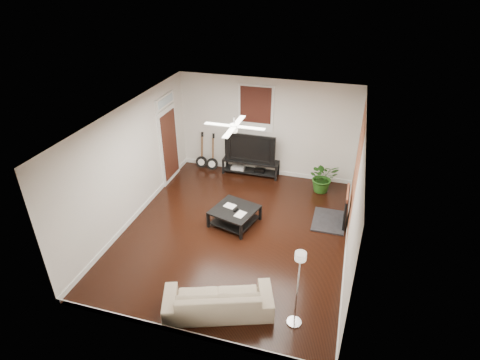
% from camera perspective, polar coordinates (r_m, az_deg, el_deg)
% --- Properties ---
extents(room, '(5.01, 6.01, 2.81)m').
position_cam_1_polar(room, '(8.37, -0.76, 0.19)').
color(room, black).
rests_on(room, ground).
extents(brick_accent, '(0.02, 2.20, 2.80)m').
position_cam_1_polar(brick_accent, '(8.97, 16.56, 1.02)').
color(brick_accent, '#B4563A').
rests_on(brick_accent, floor).
extents(fireplace, '(0.80, 1.10, 0.92)m').
position_cam_1_polar(fireplace, '(9.43, 14.02, -3.76)').
color(fireplace, black).
rests_on(fireplace, floor).
extents(window_back, '(1.00, 0.06, 1.30)m').
position_cam_1_polar(window_back, '(10.84, 2.30, 10.39)').
color(window_back, black).
rests_on(window_back, wall_back).
extents(door_left, '(0.08, 1.00, 2.50)m').
position_cam_1_polar(door_left, '(10.86, -10.37, 6.00)').
color(door_left, white).
rests_on(door_left, wall_left).
extents(tv_stand, '(1.62, 0.43, 0.45)m').
position_cam_1_polar(tv_stand, '(11.37, 1.58, 1.89)').
color(tv_stand, black).
rests_on(tv_stand, floor).
extents(tv, '(1.45, 0.19, 0.84)m').
position_cam_1_polar(tv, '(11.10, 1.65, 4.88)').
color(tv, black).
rests_on(tv, tv_stand).
extents(coffee_table, '(1.17, 1.17, 0.40)m').
position_cam_1_polar(coffee_table, '(9.28, -0.80, -5.30)').
color(coffee_table, black).
rests_on(coffee_table, floor).
extents(sofa, '(2.06, 1.35, 0.56)m').
position_cam_1_polar(sofa, '(7.21, -3.20, -16.92)').
color(sofa, '#C5B394').
rests_on(sofa, floor).
extents(floor_lamp, '(0.33, 0.33, 1.57)m').
position_cam_1_polar(floor_lamp, '(6.71, 8.36, -15.55)').
color(floor_lamp, white).
rests_on(floor_lamp, floor).
extents(potted_plant, '(0.95, 0.89, 0.86)m').
position_cam_1_polar(potted_plant, '(10.66, 12.02, 0.42)').
color(potted_plant, '#245719').
rests_on(potted_plant, floor).
extents(guitar_left, '(0.36, 0.27, 1.11)m').
position_cam_1_polar(guitar_left, '(11.63, -5.72, 4.22)').
color(guitar_left, black).
rests_on(guitar_left, floor).
extents(guitar_right, '(0.38, 0.30, 1.11)m').
position_cam_1_polar(guitar_right, '(11.49, -4.14, 3.96)').
color(guitar_right, black).
rests_on(guitar_right, floor).
extents(ceiling_fan, '(1.24, 1.24, 0.32)m').
position_cam_1_polar(ceiling_fan, '(7.85, -0.82, 7.85)').
color(ceiling_fan, white).
rests_on(ceiling_fan, ceiling).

